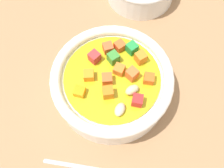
% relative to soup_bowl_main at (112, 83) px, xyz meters
% --- Properties ---
extents(ground_plane, '(1.40, 1.40, 0.02)m').
position_rel_soup_bowl_main_xyz_m(ground_plane, '(0.00, -0.00, -0.04)').
color(ground_plane, '#9E754F').
extents(soup_bowl_main, '(0.18, 0.18, 0.07)m').
position_rel_soup_bowl_main_xyz_m(soup_bowl_main, '(0.00, 0.00, 0.00)').
color(soup_bowl_main, white).
rests_on(soup_bowl_main, ground_plane).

